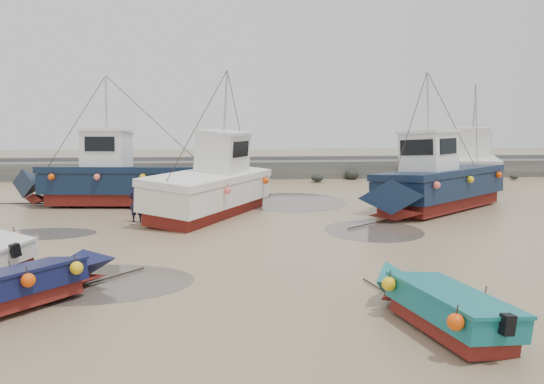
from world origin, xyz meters
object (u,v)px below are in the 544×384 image
Objects in this scene: cabin_boat_0 at (116,178)px; person at (137,222)px; dinghy_2 at (438,299)px; cabin_boat_1 at (215,184)px; cabin_boat_3 at (473,165)px; dinghy_1 at (12,284)px; cabin_boat_2 at (435,182)px.

cabin_boat_0 reaches higher than person.
cabin_boat_1 is (-4.69, 13.32, 0.76)m from dinghy_2.
cabin_boat_1 and cabin_boat_3 have the same top height.
dinghy_1 is 12.26m from cabin_boat_1.
dinghy_1 is 0.52× the size of cabin_boat_1.
cabin_boat_2 is (9.92, -0.03, -0.01)m from cabin_boat_1.
cabin_boat_3 is at bearing 85.27° from dinghy_1.
cabin_boat_2 is 5.77× the size of person.
cabin_boat_0 is at bearing 107.75° from dinghy_2.
cabin_boat_1 is 1.06× the size of cabin_boat_3.
cabin_boat_0 reaches higher than dinghy_1.
cabin_boat_3 reaches higher than person.
dinghy_1 is 14.38m from cabin_boat_0.
cabin_boat_2 and cabin_boat_3 have the same top height.
person is (1.70, -4.48, -1.30)m from cabin_boat_0.
cabin_boat_1 is at bearing 96.58° from dinghy_2.
dinghy_1 is at bearing 85.67° from person.
dinghy_2 is at bearing -42.41° from cabin_boat_1.
cabin_boat_3 is (20.48, 5.29, 0.06)m from cabin_boat_0.
cabin_boat_2 is at bearing -102.73° from cabin_boat_3.
dinghy_2 is 0.44× the size of cabin_boat_0.
dinghy_2 is at bearing 119.71° from cabin_boat_2.
dinghy_1 is at bearing -81.96° from cabin_boat_1.
cabin_boat_3 is at bearing -73.67° from cabin_boat_2.
cabin_boat_0 and cabin_boat_1 have the same top height.
cabin_boat_1 is at bearing 110.41° from dinghy_1.
cabin_boat_3 reaches higher than dinghy_2.
dinghy_2 is 24.10m from cabin_boat_3.
cabin_boat_1 reaches higher than dinghy_2.
cabin_boat_3 is (5.70, 8.17, 0.05)m from cabin_boat_2.
person is (-18.79, -9.77, -1.37)m from cabin_boat_3.
cabin_boat_0 is 1.24× the size of cabin_boat_3.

